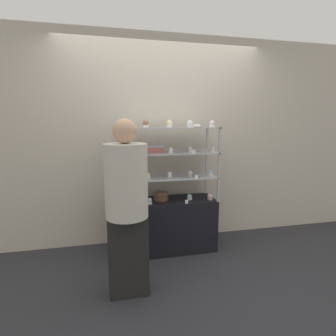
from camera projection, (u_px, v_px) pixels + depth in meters
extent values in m
plane|color=#2D2D33|center=(168.00, 249.00, 3.22)|extent=(20.00, 20.00, 0.00)
cube|color=beige|center=(162.00, 141.00, 3.34)|extent=(8.00, 0.05, 2.60)
cube|color=black|center=(168.00, 225.00, 3.16)|extent=(1.12, 0.42, 0.63)
cube|color=#B7B7BC|center=(120.00, 187.00, 3.16)|extent=(0.02, 0.02, 0.28)
cube|color=#B7B7BC|center=(206.00, 182.00, 3.40)|extent=(0.02, 0.02, 0.28)
cube|color=#B7B7BC|center=(122.00, 195.00, 2.78)|extent=(0.02, 0.02, 0.28)
cube|color=#B7B7BC|center=(218.00, 190.00, 3.01)|extent=(0.02, 0.02, 0.28)
cube|color=#B7BCC6|center=(168.00, 177.00, 3.07)|extent=(1.12, 0.42, 0.01)
cube|color=#B7B7BC|center=(119.00, 163.00, 3.11)|extent=(0.02, 0.02, 0.28)
cube|color=#B7B7BC|center=(207.00, 161.00, 3.35)|extent=(0.02, 0.02, 0.28)
cube|color=#B7B7BC|center=(121.00, 169.00, 2.73)|extent=(0.02, 0.02, 0.28)
cube|color=#B7B7BC|center=(219.00, 165.00, 2.97)|extent=(0.02, 0.02, 0.28)
cube|color=#B7BCC6|center=(168.00, 153.00, 3.02)|extent=(1.12, 0.42, 0.01)
cube|color=#B7B7BC|center=(119.00, 139.00, 3.07)|extent=(0.02, 0.02, 0.28)
cube|color=#B7B7BC|center=(207.00, 138.00, 3.30)|extent=(0.02, 0.02, 0.28)
cube|color=#B7B7BC|center=(120.00, 142.00, 2.68)|extent=(0.02, 0.02, 0.28)
cube|color=#B7B7BC|center=(220.00, 140.00, 2.92)|extent=(0.02, 0.02, 0.28)
cube|color=#B7BCC6|center=(168.00, 128.00, 2.97)|extent=(1.12, 0.42, 0.01)
cylinder|color=brown|center=(161.00, 197.00, 3.11)|extent=(0.17, 0.17, 0.08)
cylinder|color=#8C5B42|center=(161.00, 193.00, 3.10)|extent=(0.18, 0.18, 0.01)
cube|color=#C66660|center=(152.00, 150.00, 3.01)|extent=(0.26, 0.12, 0.06)
cube|color=silver|center=(152.00, 146.00, 3.01)|extent=(0.27, 0.13, 0.01)
cylinder|color=white|center=(127.00, 204.00, 2.92)|extent=(0.06, 0.06, 0.02)
sphere|color=#8C5B42|center=(127.00, 201.00, 2.92)|extent=(0.06, 0.06, 0.06)
cylinder|color=white|center=(149.00, 203.00, 2.95)|extent=(0.06, 0.06, 0.02)
sphere|color=silver|center=(149.00, 200.00, 2.94)|extent=(0.06, 0.06, 0.06)
cylinder|color=white|center=(189.00, 199.00, 3.11)|extent=(0.06, 0.06, 0.02)
sphere|color=silver|center=(189.00, 196.00, 3.11)|extent=(0.06, 0.06, 0.06)
cylinder|color=#CCB28C|center=(210.00, 199.00, 3.11)|extent=(0.06, 0.06, 0.02)
sphere|color=silver|center=(210.00, 196.00, 3.11)|extent=(0.06, 0.06, 0.06)
cube|color=white|center=(187.00, 202.00, 2.96)|extent=(0.04, 0.00, 0.04)
cylinder|color=beige|center=(125.00, 179.00, 2.87)|extent=(0.05, 0.05, 0.03)
sphere|color=silver|center=(125.00, 176.00, 2.86)|extent=(0.05, 0.05, 0.05)
cylinder|color=beige|center=(148.00, 178.00, 2.93)|extent=(0.05, 0.05, 0.03)
sphere|color=#F4EAB2|center=(148.00, 175.00, 2.92)|extent=(0.05, 0.05, 0.05)
cylinder|color=white|center=(170.00, 176.00, 3.02)|extent=(0.05, 0.05, 0.03)
sphere|color=white|center=(170.00, 174.00, 3.01)|extent=(0.05, 0.05, 0.05)
cylinder|color=#CCB28C|center=(190.00, 175.00, 3.07)|extent=(0.05, 0.05, 0.03)
sphere|color=white|center=(190.00, 173.00, 3.07)|extent=(0.05, 0.05, 0.05)
cylinder|color=white|center=(210.00, 175.00, 3.11)|extent=(0.05, 0.05, 0.03)
sphere|color=silver|center=(210.00, 172.00, 3.10)|extent=(0.05, 0.05, 0.05)
cube|color=white|center=(196.00, 177.00, 2.94)|extent=(0.04, 0.00, 0.04)
cylinder|color=#CCB28C|center=(125.00, 153.00, 2.80)|extent=(0.05, 0.05, 0.03)
sphere|color=white|center=(125.00, 151.00, 2.80)|extent=(0.05, 0.05, 0.05)
cylinder|color=white|center=(171.00, 152.00, 2.94)|extent=(0.05, 0.05, 0.03)
sphere|color=white|center=(171.00, 150.00, 2.94)|extent=(0.05, 0.05, 0.05)
cylinder|color=white|center=(190.00, 151.00, 3.02)|extent=(0.05, 0.05, 0.03)
sphere|color=white|center=(190.00, 149.00, 3.02)|extent=(0.05, 0.05, 0.05)
cylinder|color=white|center=(213.00, 151.00, 3.04)|extent=(0.05, 0.05, 0.03)
sphere|color=silver|center=(213.00, 149.00, 3.04)|extent=(0.05, 0.05, 0.05)
cube|color=white|center=(194.00, 152.00, 2.88)|extent=(0.04, 0.00, 0.04)
cylinder|color=white|center=(123.00, 126.00, 2.79)|extent=(0.06, 0.06, 0.03)
sphere|color=silver|center=(123.00, 123.00, 2.78)|extent=(0.06, 0.06, 0.06)
cylinder|color=white|center=(146.00, 126.00, 2.85)|extent=(0.06, 0.06, 0.03)
sphere|color=#8C5B42|center=(146.00, 123.00, 2.85)|extent=(0.06, 0.06, 0.06)
cylinder|color=white|center=(169.00, 126.00, 2.89)|extent=(0.06, 0.06, 0.03)
sphere|color=#F4EAB2|center=(169.00, 123.00, 2.89)|extent=(0.06, 0.06, 0.06)
cylinder|color=white|center=(190.00, 126.00, 2.97)|extent=(0.06, 0.06, 0.03)
sphere|color=white|center=(190.00, 123.00, 2.96)|extent=(0.06, 0.06, 0.06)
cylinder|color=white|center=(212.00, 126.00, 2.97)|extent=(0.06, 0.06, 0.03)
sphere|color=silver|center=(212.00, 123.00, 2.96)|extent=(0.06, 0.06, 0.06)
cube|color=white|center=(192.00, 125.00, 2.83)|extent=(0.04, 0.00, 0.04)
torus|color=#EFE5CC|center=(195.00, 126.00, 3.01)|extent=(0.13, 0.13, 0.03)
cube|color=black|center=(128.00, 255.00, 2.33)|extent=(0.35, 0.19, 0.73)
cylinder|color=beige|center=(126.00, 181.00, 2.22)|extent=(0.37, 0.37, 0.63)
sphere|color=tan|center=(125.00, 131.00, 2.15)|extent=(0.21, 0.21, 0.21)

